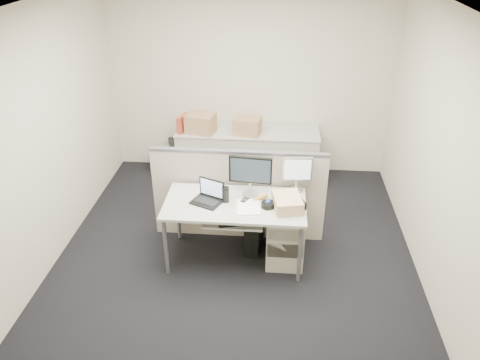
# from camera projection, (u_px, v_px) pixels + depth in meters

# --- Properties ---
(floor) EXTENTS (4.00, 4.50, 0.01)m
(floor) POSITION_uv_depth(u_px,v_px,m) (235.00, 258.00, 5.31)
(floor) COLOR black
(floor) RESTS_ON ground
(ceiling) EXTENTS (4.00, 4.50, 0.01)m
(ceiling) POSITION_uv_depth(u_px,v_px,m) (234.00, 7.00, 3.99)
(ceiling) COLOR white
(ceiling) RESTS_ON ground
(wall_back) EXTENTS (4.00, 0.02, 2.70)m
(wall_back) POSITION_uv_depth(u_px,v_px,m) (250.00, 82.00, 6.60)
(wall_back) COLOR beige
(wall_back) RESTS_ON ground
(wall_front) EXTENTS (4.00, 0.02, 2.70)m
(wall_front) POSITION_uv_depth(u_px,v_px,m) (197.00, 318.00, 2.69)
(wall_front) COLOR beige
(wall_front) RESTS_ON ground
(wall_left) EXTENTS (0.02, 4.50, 2.70)m
(wall_left) POSITION_uv_depth(u_px,v_px,m) (41.00, 143.00, 4.79)
(wall_left) COLOR beige
(wall_left) RESTS_ON ground
(wall_right) EXTENTS (0.02, 4.50, 2.70)m
(wall_right) POSITION_uv_depth(u_px,v_px,m) (441.00, 158.00, 4.50)
(wall_right) COLOR beige
(wall_right) RESTS_ON ground
(desk) EXTENTS (1.50, 0.75, 0.73)m
(desk) POSITION_uv_depth(u_px,v_px,m) (235.00, 208.00, 4.98)
(desk) COLOR #B0AFA7
(desk) RESTS_ON floor
(keyboard_tray) EXTENTS (0.62, 0.32, 0.02)m
(keyboard_tray) POSITION_uv_depth(u_px,v_px,m) (233.00, 221.00, 4.84)
(keyboard_tray) COLOR #B0AFA7
(keyboard_tray) RESTS_ON desk
(drawer_pedestal) EXTENTS (0.40, 0.55, 0.65)m
(drawer_pedestal) POSITION_uv_depth(u_px,v_px,m) (285.00, 234.00, 5.15)
(drawer_pedestal) COLOR #B0AC95
(drawer_pedestal) RESTS_ON floor
(cubicle_partition) EXTENTS (2.00, 0.06, 1.10)m
(cubicle_partition) POSITION_uv_depth(u_px,v_px,m) (239.00, 196.00, 5.42)
(cubicle_partition) COLOR #B6A694
(cubicle_partition) RESTS_ON floor
(back_counter) EXTENTS (2.00, 0.60, 0.72)m
(back_counter) POSITION_uv_depth(u_px,v_px,m) (248.00, 154.00, 6.81)
(back_counter) COLOR #B0AC95
(back_counter) RESTS_ON floor
(monitor_main) EXTENTS (0.47, 0.22, 0.46)m
(monitor_main) POSITION_uv_depth(u_px,v_px,m) (250.00, 176.00, 4.98)
(monitor_main) COLOR black
(monitor_main) RESTS_ON desk
(monitor_small) EXTENTS (0.34, 0.19, 0.40)m
(monitor_small) POSITION_uv_depth(u_px,v_px,m) (297.00, 175.00, 5.08)
(monitor_small) COLOR #B7B7BC
(monitor_small) RESTS_ON desk
(laptop) EXTENTS (0.37, 0.33, 0.23)m
(laptop) POSITION_uv_depth(u_px,v_px,m) (206.00, 193.00, 4.90)
(laptop) COLOR black
(laptop) RESTS_ON desk
(trackball) EXTENTS (0.15, 0.15, 0.05)m
(trackball) POSITION_uv_depth(u_px,v_px,m) (268.00, 205.00, 4.86)
(trackball) COLOR black
(trackball) RESTS_ON desk
(desk_phone) EXTENTS (0.30, 0.27, 0.08)m
(desk_phone) POSITION_uv_depth(u_px,v_px,m) (292.00, 204.00, 4.86)
(desk_phone) COLOR black
(desk_phone) RESTS_ON desk
(paper_stack) EXTENTS (0.27, 0.33, 0.01)m
(paper_stack) POSITION_uv_depth(u_px,v_px,m) (248.00, 207.00, 4.86)
(paper_stack) COLOR white
(paper_stack) RESTS_ON desk
(sticky_pad) EXTENTS (0.09, 0.09, 0.01)m
(sticky_pad) POSITION_uv_depth(u_px,v_px,m) (252.00, 203.00, 4.93)
(sticky_pad) COLOR gold
(sticky_pad) RESTS_ON desk
(travel_mug) EXTENTS (0.09, 0.09, 0.16)m
(travel_mug) POSITION_uv_depth(u_px,v_px,m) (226.00, 195.00, 4.93)
(travel_mug) COLOR black
(travel_mug) RESTS_ON desk
(banana) EXTENTS (0.19, 0.16, 0.04)m
(banana) POSITION_uv_depth(u_px,v_px,m) (261.00, 197.00, 5.00)
(banana) COLOR gold
(banana) RESTS_ON desk
(cellphone) EXTENTS (0.10, 0.12, 0.01)m
(cellphone) POSITION_uv_depth(u_px,v_px,m) (245.00, 200.00, 4.98)
(cellphone) COLOR black
(cellphone) RESTS_ON desk
(manila_folders) EXTENTS (0.34, 0.40, 0.13)m
(manila_folders) POSITION_uv_depth(u_px,v_px,m) (287.00, 202.00, 4.83)
(manila_folders) COLOR #D7B98A
(manila_folders) RESTS_ON desk
(keyboard) EXTENTS (0.42, 0.23, 0.02)m
(keyboard) POSITION_uv_depth(u_px,v_px,m) (238.00, 222.00, 4.80)
(keyboard) COLOR black
(keyboard) RESTS_ON keyboard_tray
(pc_tower_desk) EXTENTS (0.21, 0.42, 0.38)m
(pc_tower_desk) POSITION_uv_depth(u_px,v_px,m) (254.00, 234.00, 5.37)
(pc_tower_desk) COLOR black
(pc_tower_desk) RESTS_ON floor
(pc_tower_spare_dark) EXTENTS (0.37, 0.53, 0.46)m
(pc_tower_spare_dark) POSITION_uv_depth(u_px,v_px,m) (179.00, 157.00, 7.04)
(pc_tower_spare_dark) COLOR black
(pc_tower_spare_dark) RESTS_ON floor
(pc_tower_spare_silver) EXTENTS (0.31, 0.43, 0.37)m
(pc_tower_spare_silver) POSITION_uv_depth(u_px,v_px,m) (162.00, 159.00, 7.08)
(pc_tower_spare_silver) COLOR #B7B7BC
(pc_tower_spare_silver) RESTS_ON floor
(cardboard_box_left) EXTENTS (0.44, 0.36, 0.29)m
(cardboard_box_left) POSITION_uv_depth(u_px,v_px,m) (201.00, 124.00, 6.51)
(cardboard_box_left) COLOR #9C7E51
(cardboard_box_left) RESTS_ON back_counter
(cardboard_box_right) EXTENTS (0.40, 0.34, 0.26)m
(cardboard_box_right) POSITION_uv_depth(u_px,v_px,m) (247.00, 126.00, 6.46)
(cardboard_box_right) COLOR #9C7E51
(cardboard_box_right) RESTS_ON back_counter
(red_binder) EXTENTS (0.15, 0.28, 0.26)m
(red_binder) POSITION_uv_depth(u_px,v_px,m) (183.00, 124.00, 6.55)
(red_binder) COLOR #A73A2A
(red_binder) RESTS_ON back_counter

